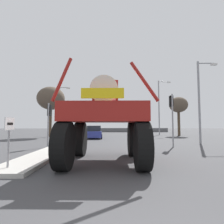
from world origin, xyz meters
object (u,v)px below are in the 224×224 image
(streetlight_far_right, at_px, (160,105))
(oversize_sprayer, at_px, (105,120))
(traffic_signal_far_left, at_px, (146,116))
(bare_tree_left, at_px, (51,99))
(streetlight_near_right, at_px, (201,97))
(streetlight_far_left, at_px, (60,108))
(traffic_signal_near_left, at_px, (49,115))
(traffic_signal_near_right, at_px, (172,108))
(sedan_ahead, at_px, (94,132))
(bare_tree_right, at_px, (178,105))
(lane_arrow_sign, at_px, (9,133))

(streetlight_far_right, bearing_deg, oversize_sprayer, -112.11)
(traffic_signal_far_left, height_order, bare_tree_left, bare_tree_left)
(streetlight_near_right, bearing_deg, streetlight_far_left, 144.80)
(streetlight_far_left, bearing_deg, traffic_signal_near_left, -78.37)
(bare_tree_left, bearing_deg, traffic_signal_near_right, -40.60)
(sedan_ahead, xyz_separation_m, traffic_signal_far_left, (7.62, 5.79, 2.32))
(streetlight_far_right, bearing_deg, bare_tree_right, -39.79)
(streetlight_near_right, height_order, streetlight_far_left, streetlight_near_right)
(lane_arrow_sign, relative_size, streetlight_near_right, 0.24)
(sedan_ahead, height_order, streetlight_near_right, streetlight_near_right)
(bare_tree_right, bearing_deg, streetlight_far_right, 140.21)
(traffic_signal_far_left, bearing_deg, lane_arrow_sign, -113.77)
(traffic_signal_far_left, bearing_deg, oversize_sprayer, -106.94)
(lane_arrow_sign, distance_m, bare_tree_left, 18.62)
(streetlight_far_right, distance_m, bare_tree_left, 16.73)
(streetlight_far_right, relative_size, bare_tree_left, 1.31)
(traffic_signal_far_left, xyz_separation_m, streetlight_far_right, (2.46, 1.17, 1.84))
(bare_tree_left, bearing_deg, bare_tree_right, 8.44)
(sedan_ahead, bearing_deg, bare_tree_right, -72.94)
(traffic_signal_near_left, bearing_deg, streetlight_far_right, 50.41)
(traffic_signal_near_left, height_order, traffic_signal_near_right, traffic_signal_near_right)
(traffic_signal_near_right, relative_size, bare_tree_left, 0.58)
(streetlight_far_left, bearing_deg, streetlight_far_right, 11.47)
(sedan_ahead, height_order, bare_tree_right, bare_tree_right)
(oversize_sprayer, distance_m, streetlight_far_right, 22.61)
(streetlight_far_right, bearing_deg, lane_arrow_sign, -117.82)
(sedan_ahead, xyz_separation_m, traffic_signal_near_left, (-2.63, -8.41, 1.63))
(lane_arrow_sign, distance_m, streetlight_far_left, 19.74)
(traffic_signal_near_left, distance_m, bare_tree_left, 11.60)
(oversize_sprayer, distance_m, streetlight_far_left, 19.05)
(traffic_signal_near_left, distance_m, streetlight_far_right, 20.11)
(sedan_ahead, xyz_separation_m, streetlight_near_right, (9.72, -6.63, 3.28))
(traffic_signal_near_right, bearing_deg, bare_tree_right, 66.66)
(sedan_ahead, bearing_deg, oversize_sprayer, -178.35)
(traffic_signal_near_left, bearing_deg, oversize_sprayer, -51.55)
(oversize_sprayer, bearing_deg, lane_arrow_sign, 117.02)
(oversize_sprayer, xyz_separation_m, bare_tree_left, (-7.64, 16.13, 3.29))
(traffic_signal_near_right, height_order, bare_tree_right, bare_tree_right)
(sedan_ahead, relative_size, streetlight_far_right, 0.48)
(sedan_ahead, distance_m, streetlight_far_right, 12.94)
(streetlight_far_left, bearing_deg, traffic_signal_far_left, 8.56)
(lane_arrow_sign, distance_m, streetlight_near_right, 14.64)
(oversize_sprayer, xyz_separation_m, traffic_signal_near_left, (-4.28, 5.39, 0.48))
(streetlight_far_right, bearing_deg, traffic_signal_far_left, -154.61)
(oversize_sprayer, height_order, bare_tree_left, bare_tree_left)
(sedan_ahead, bearing_deg, bare_tree_left, 63.61)
(streetlight_near_right, bearing_deg, traffic_signal_far_left, 99.62)
(bare_tree_left, bearing_deg, sedan_ahead, -21.23)
(oversize_sprayer, relative_size, traffic_signal_far_left, 1.19)
(sedan_ahead, xyz_separation_m, streetlight_far_right, (10.08, 6.96, 4.16))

